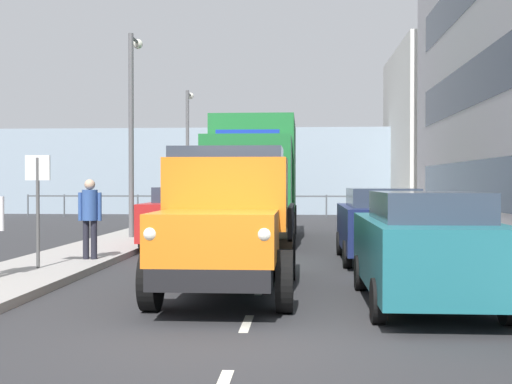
{
  "coord_description": "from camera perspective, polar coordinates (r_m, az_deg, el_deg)",
  "views": [
    {
      "loc": [
        -0.73,
        8.3,
        1.86
      ],
      "look_at": [
        0.72,
        -13.18,
        1.55
      ],
      "focal_mm": 47.9,
      "sensor_mm": 36.0,
      "label": 1
    }
  ],
  "objects": [
    {
      "name": "building_far_block",
      "position": [
        38.43,
        17.24,
        4.7
      ],
      "size": [
        7.72,
        10.55,
        8.96
      ],
      "color": "silver",
      "rests_on": "ground_plane"
    },
    {
      "name": "ground_plane",
      "position": [
        17.94,
        1.53,
        -5.13
      ],
      "size": [
        80.0,
        80.0,
        0.0
      ],
      "primitive_type": "plane",
      "color": "#2D2D30"
    },
    {
      "name": "sea_horizon",
      "position": [
        39.37,
        2.81,
        1.76
      ],
      "size": [
        80.0,
        0.8,
        5.0
      ],
      "primitive_type": "cube",
      "color": "#8C9EAD",
      "rests_on": "ground_plane"
    },
    {
      "name": "sidewalk_right",
      "position": [
        18.7,
        -12.81,
        -4.68
      ],
      "size": [
        2.2,
        37.06,
        0.15
      ],
      "primitive_type": "cube",
      "color": "#9E9993",
      "rests_on": "ground_plane"
    },
    {
      "name": "lamp_post_far",
      "position": [
        32.83,
        -5.7,
        4.21
      ],
      "size": [
        0.32,
        1.14,
        6.08
      ],
      "color": "#59595B",
      "rests_on": "sidewalk_right"
    },
    {
      "name": "street_sign",
      "position": [
        14.26,
        -17.77,
        0.07
      ],
      "size": [
        0.5,
        0.07,
        2.25
      ],
      "color": "#4C4C4C",
      "rests_on": "sidewalk_right"
    },
    {
      "name": "road_centreline_markings",
      "position": [
        16.95,
        1.39,
        -5.47
      ],
      "size": [
        0.12,
        32.07,
        0.01
      ],
      "color": "silver",
      "rests_on": "ground_plane"
    },
    {
      "name": "truck_vintage_orange",
      "position": [
        11.1,
        -2.41,
        -2.71
      ],
      "size": [
        2.17,
        5.64,
        2.43
      ],
      "color": "black",
      "rests_on": "ground_plane"
    },
    {
      "name": "lamp_post_promenade",
      "position": [
        21.86,
        -10.29,
        6.27
      ],
      "size": [
        0.32,
        1.14,
        6.35
      ],
      "color": "#59595B",
      "rests_on": "sidewalk_right"
    },
    {
      "name": "seawall_railing",
      "position": [
        35.78,
        2.7,
        -0.68
      ],
      "size": [
        28.08,
        0.08,
        1.2
      ],
      "color": "#4C5156",
      "rests_on": "ground_plane"
    },
    {
      "name": "lorry_cargo_green",
      "position": [
        21.59,
        -0.09,
        1.39
      ],
      "size": [
        2.58,
        8.2,
        3.87
      ],
      "color": "#1E7033",
      "rests_on": "ground_plane"
    },
    {
      "name": "pedestrian_couple_a",
      "position": [
        15.6,
        -13.7,
        -1.63
      ],
      "size": [
        0.53,
        0.34,
        1.78
      ],
      "color": "black",
      "rests_on": "sidewalk_right"
    },
    {
      "name": "car_red_oppositeside_0",
      "position": [
        19.52,
        -5.86,
        -2.01
      ],
      "size": [
        1.95,
        4.53,
        1.72
      ],
      "color": "#B21E1E",
      "rests_on": "ground_plane"
    },
    {
      "name": "sidewalk_left",
      "position": [
        18.34,
        16.17,
        -4.8
      ],
      "size": [
        2.2,
        37.06,
        0.15
      ],
      "primitive_type": "cube",
      "color": "#9E9993",
      "rests_on": "ground_plane"
    },
    {
      "name": "car_navy_kerbside_1",
      "position": [
        16.26,
        10.38,
        -2.59
      ],
      "size": [
        1.91,
        4.28,
        1.72
      ],
      "color": "navy",
      "rests_on": "ground_plane"
    },
    {
      "name": "car_teal_kerbside_near",
      "position": [
        10.61,
        13.89,
        -4.42
      ],
      "size": [
        1.86,
        4.5,
        1.72
      ],
      "color": "#1E6670",
      "rests_on": "ground_plane"
    }
  ]
}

